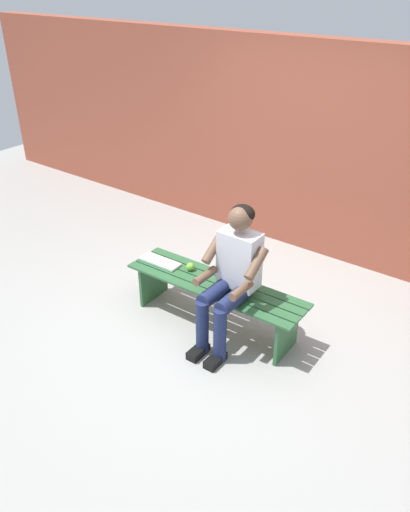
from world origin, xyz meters
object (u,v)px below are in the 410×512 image
object	(u,v)px
person_seated	(231,273)
apple	(190,267)
book_open	(160,262)
bench_near	(215,293)

from	to	relation	value
person_seated	apple	xyz separation A→B (m)	(0.54, -0.14, -0.20)
person_seated	book_open	world-z (taller)	person_seated
apple	book_open	size ratio (longest dim) A/B	0.19
bench_near	book_open	world-z (taller)	book_open
bench_near	book_open	distance (m)	0.64
bench_near	book_open	bearing A→B (deg)	1.73
person_seated	book_open	distance (m)	0.89
apple	book_open	world-z (taller)	apple
bench_near	apple	world-z (taller)	apple
person_seated	book_open	bearing A→B (deg)	-5.39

